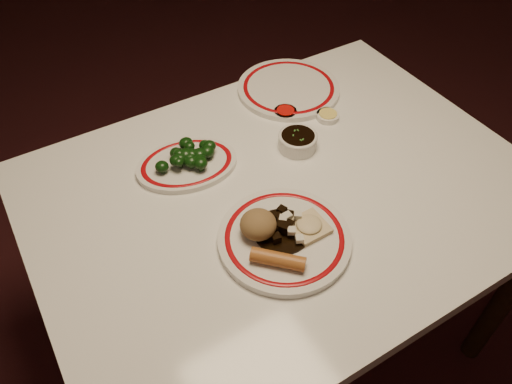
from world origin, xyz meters
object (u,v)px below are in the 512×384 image
object	(u,v)px
rice_mound	(258,224)
stirfry_heap	(282,227)
fried_wonton	(309,226)
dining_table	(284,212)
broccoli_plate	(187,164)
soy_bowl	(298,142)
main_plate	(284,239)
broccoli_pile	(190,155)
spring_roll	(278,259)

from	to	relation	value
rice_mound	stirfry_heap	bearing A→B (deg)	-22.40
fried_wonton	dining_table	bearing A→B (deg)	75.68
broccoli_plate	soy_bowl	size ratio (longest dim) A/B	2.87
dining_table	broccoli_plate	size ratio (longest dim) A/B	4.18
main_plate	broccoli_pile	size ratio (longest dim) A/B	1.79
main_plate	fried_wonton	distance (m)	0.06
broccoli_pile	soy_bowl	xyz separation A→B (m)	(0.27, -0.08, -0.02)
rice_mound	stirfry_heap	distance (m)	0.06
dining_table	spring_roll	xyz separation A→B (m)	(-0.15, -0.19, 0.13)
stirfry_heap	broccoli_plate	distance (m)	0.32
dining_table	rice_mound	size ratio (longest dim) A/B	14.95
broccoli_pile	rice_mound	bearing A→B (deg)	-84.66
spring_roll	broccoli_pile	size ratio (longest dim) A/B	0.69
dining_table	soy_bowl	bearing A→B (deg)	45.23
dining_table	stirfry_heap	bearing A→B (deg)	-127.33
fried_wonton	stirfry_heap	size ratio (longest dim) A/B	0.61
broccoli_pile	spring_roll	bearing A→B (deg)	-87.11
spring_roll	broccoli_pile	distance (m)	0.37
spring_roll	broccoli_pile	xyz separation A→B (m)	(-0.02, 0.37, 0.00)
dining_table	spring_roll	bearing A→B (deg)	-127.67
dining_table	broccoli_pile	xyz separation A→B (m)	(-0.17, 0.18, 0.13)
stirfry_heap	fried_wonton	bearing A→B (deg)	-27.20
dining_table	spring_roll	world-z (taller)	spring_roll
broccoli_pile	soy_bowl	bearing A→B (deg)	-16.14
rice_mound	broccoli_plate	world-z (taller)	rice_mound
soy_bowl	dining_table	bearing A→B (deg)	-134.77
spring_roll	stirfry_heap	distance (m)	0.09
main_plate	soy_bowl	bearing A→B (deg)	50.49
dining_table	soy_bowl	world-z (taller)	soy_bowl
spring_roll	soy_bowl	xyz separation A→B (m)	(0.25, 0.30, -0.01)
dining_table	stirfry_heap	xyz separation A→B (m)	(-0.09, -0.12, 0.12)
fried_wonton	stirfry_heap	xyz separation A→B (m)	(-0.05, 0.03, 0.00)
dining_table	main_plate	xyz separation A→B (m)	(-0.09, -0.14, 0.10)
broccoli_pile	fried_wonton	bearing A→B (deg)	-68.84
rice_mound	fried_wonton	xyz separation A→B (m)	(0.10, -0.05, -0.02)
dining_table	broccoli_pile	bearing A→B (deg)	131.85
main_plate	rice_mound	distance (m)	0.07
main_plate	spring_roll	world-z (taller)	spring_roll
spring_roll	broccoli_plate	world-z (taller)	spring_roll
soy_bowl	stirfry_heap	bearing A→B (deg)	-131.05
broccoli_plate	fried_wonton	bearing A→B (deg)	-67.63
dining_table	broccoli_plate	xyz separation A→B (m)	(-0.17, 0.19, 0.10)
stirfry_heap	soy_bowl	distance (m)	0.30
spring_roll	stirfry_heap	size ratio (longest dim) A/B	0.89
fried_wonton	soy_bowl	size ratio (longest dim) A/B	0.78
soy_bowl	rice_mound	bearing A→B (deg)	-139.97
broccoli_plate	spring_roll	bearing A→B (deg)	-85.71
rice_mound	soy_bowl	xyz separation A→B (m)	(0.24, 0.21, -0.03)
main_plate	dining_table	bearing A→B (deg)	55.22
soy_bowl	fried_wonton	bearing A→B (deg)	-119.48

